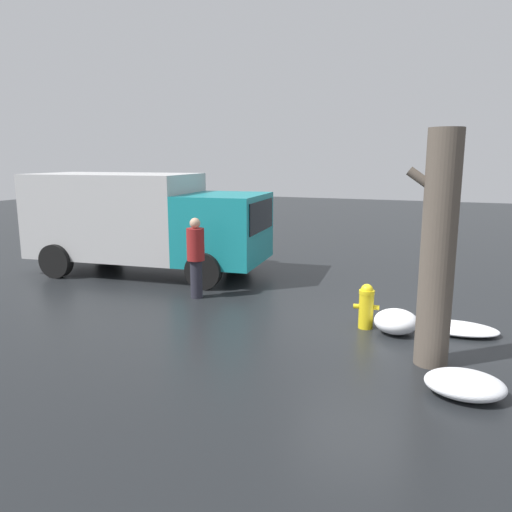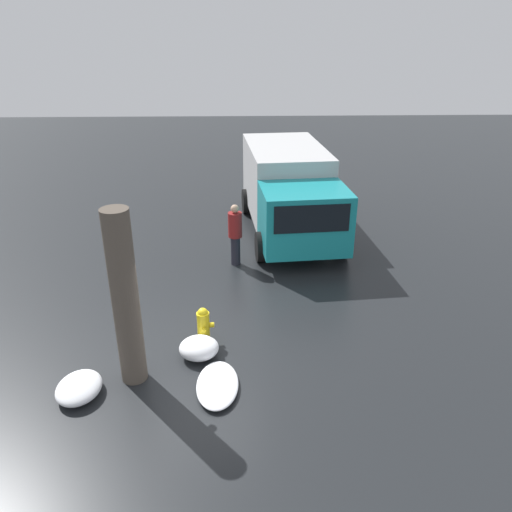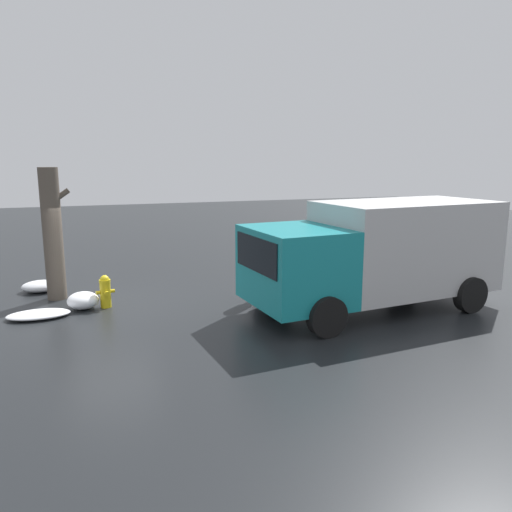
{
  "view_description": "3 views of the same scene",
  "coord_description": "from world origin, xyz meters",
  "views": [
    {
      "loc": [
        -1.35,
        9.05,
        3.13
      ],
      "look_at": [
        2.95,
        -1.9,
        0.82
      ],
      "focal_mm": 35.0,
      "sensor_mm": 36.0,
      "label": 1
    },
    {
      "loc": [
        -9.28,
        -0.87,
        6.4
      ],
      "look_at": [
        2.79,
        -1.24,
        0.78
      ],
      "focal_mm": 35.0,
      "sensor_mm": 36.0,
      "label": 2
    },
    {
      "loc": [
        -0.53,
        -12.99,
        3.78
      ],
      "look_at": [
        3.57,
        -1.54,
        1.4
      ],
      "focal_mm": 35.0,
      "sensor_mm": 36.0,
      "label": 3
    }
  ],
  "objects": [
    {
      "name": "ground_plane",
      "position": [
        0.0,
        0.0,
        0.0
      ],
      "size": [
        60.0,
        60.0,
        0.0
      ],
      "primitive_type": "plane",
      "color": "black"
    },
    {
      "name": "fire_hydrant",
      "position": [
        0.0,
        -0.0,
        0.43
      ],
      "size": [
        0.48,
        0.38,
        0.85
      ],
      "rotation": [
        0.0,
        0.0,
        4.85
      ],
      "color": "yellow",
      "rests_on": "ground_plane"
    },
    {
      "name": "snow_pile_by_hydrant",
      "position": [
        -1.59,
        -0.36,
        0.08
      ],
      "size": [
        1.46,
        0.81,
        0.16
      ],
      "color": "white",
      "rests_on": "ground_plane"
    },
    {
      "name": "snow_pile_curbside",
      "position": [
        -0.56,
        0.07,
        0.22
      ],
      "size": [
        0.78,
        0.84,
        0.43
      ],
      "color": "white",
      "rests_on": "ground_plane"
    },
    {
      "name": "pedestrian",
      "position": [
        3.93,
        -0.68,
        1.0
      ],
      "size": [
        0.4,
        0.4,
        1.83
      ],
      "rotation": [
        0.0,
        0.0,
        4.3
      ],
      "color": "#23232D",
      "rests_on": "ground_plane"
    },
    {
      "name": "snow_pile_by_tree",
      "position": [
        -1.68,
        2.25,
        0.16
      ],
      "size": [
        1.04,
        0.84,
        0.32
      ],
      "color": "white",
      "rests_on": "ground_plane"
    },
    {
      "name": "tree_trunk",
      "position": [
        -1.21,
        1.3,
        1.79
      ],
      "size": [
        0.77,
        0.51,
        3.56
      ],
      "color": "brown",
      "rests_on": "ground_plane"
    },
    {
      "name": "delivery_truck",
      "position": [
        6.49,
        -2.45,
        1.49
      ],
      "size": [
        6.61,
        3.18,
        2.71
      ],
      "rotation": [
        0.0,
        0.0,
        1.66
      ],
      "color": "teal",
      "rests_on": "ground_plane"
    }
  ]
}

